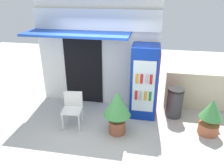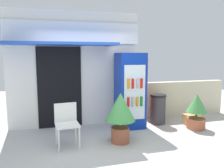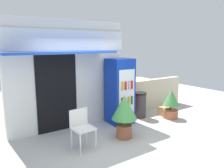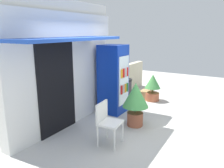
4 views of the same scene
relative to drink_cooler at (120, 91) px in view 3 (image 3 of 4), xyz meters
The scene contains 9 objects.
ground 1.82m from the drink_cooler, 135.75° to the right, with size 16.00×16.00×0.00m, color beige.
storefront_building 1.60m from the drink_cooler, 158.20° to the left, with size 3.45×1.15×2.99m.
drink_cooler is the anchor object (origin of this frame).
plastic_chair 1.93m from the drink_cooler, 153.91° to the right, with size 0.50×0.47×0.88m.
potted_plant_near_shop 1.14m from the drink_cooler, 120.67° to the right, with size 0.64×0.64×1.09m.
potted_plant_curbside 1.75m from the drink_cooler, 20.76° to the right, with size 0.52×0.52×0.89m.
trash_bin 1.00m from the drink_cooler, ahead, with size 0.43×0.43×0.81m.
stone_boundary_wall 2.08m from the drink_cooler, 17.34° to the left, with size 2.70×0.22×1.07m, color beige.
cardboard_box 1.87m from the drink_cooler, 10.52° to the right, with size 0.42×0.28×0.29m, color tan.
Camera 3 is at (-2.64, -3.99, 2.31)m, focal length 34.85 mm.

